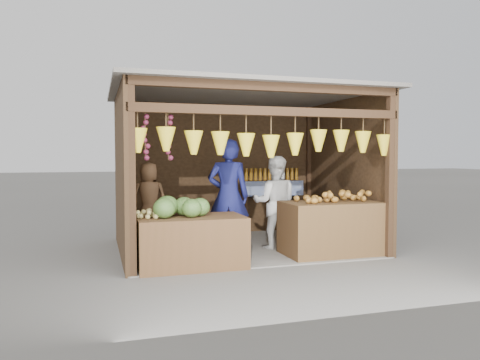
% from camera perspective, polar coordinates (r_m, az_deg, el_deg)
% --- Properties ---
extents(ground, '(80.00, 80.00, 0.00)m').
position_cam_1_polar(ground, '(8.11, 0.19, -8.23)').
color(ground, '#514F49').
rests_on(ground, ground).
extents(stall_structure, '(4.30, 3.30, 2.66)m').
position_cam_1_polar(stall_structure, '(7.91, 0.06, 3.61)').
color(stall_structure, slate).
rests_on(stall_structure, ground).
extents(back_shelf, '(1.25, 0.32, 1.32)m').
position_cam_1_polar(back_shelf, '(9.54, 3.93, -1.26)').
color(back_shelf, '#382314').
rests_on(back_shelf, ground).
extents(counter_left, '(1.51, 0.85, 0.72)m').
position_cam_1_polar(counter_left, '(6.72, -6.01, -7.50)').
color(counter_left, '#463217').
rests_on(counter_left, ground).
extents(counter_right, '(1.52, 0.85, 0.85)m').
position_cam_1_polar(counter_right, '(7.59, 11.05, -5.82)').
color(counter_right, '#462D17').
rests_on(counter_right, ground).
extents(stool, '(0.33, 0.33, 0.31)m').
position_cam_1_polar(stool, '(7.74, -10.97, -7.66)').
color(stool, black).
rests_on(stool, ground).
extents(man_standing, '(0.77, 0.62, 1.85)m').
position_cam_1_polar(man_standing, '(7.61, -1.43, -1.96)').
color(man_standing, '#161954').
rests_on(man_standing, ground).
extents(woman_standing, '(0.93, 0.83, 1.57)m').
position_cam_1_polar(woman_standing, '(7.94, 4.26, -2.76)').
color(woman_standing, silver).
rests_on(woman_standing, ground).
extents(vendor_seated, '(0.57, 0.38, 1.16)m').
position_cam_1_polar(vendor_seated, '(7.64, -11.02, -2.22)').
color(vendor_seated, brown).
rests_on(vendor_seated, stool).
extents(melon_pile, '(1.00, 0.50, 0.32)m').
position_cam_1_polar(melon_pile, '(6.62, -6.92, -3.11)').
color(melon_pile, '#1D4E15').
rests_on(melon_pile, counter_left).
extents(tanfruit_pile, '(0.34, 0.40, 0.13)m').
position_cam_1_polar(tanfruit_pile, '(6.56, -11.36, -4.04)').
color(tanfruit_pile, tan).
rests_on(tanfruit_pile, counter_left).
extents(mango_pile, '(1.40, 0.64, 0.22)m').
position_cam_1_polar(mango_pile, '(7.57, 11.53, -1.77)').
color(mango_pile, '#B03917').
rests_on(mango_pile, counter_right).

